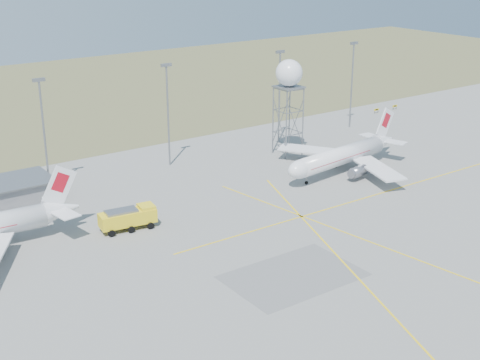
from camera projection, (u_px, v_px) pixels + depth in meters
ground at (480, 278)px, 89.68m from camera, size 400.00×400.00×0.00m
grass_strip at (75, 94)px, 197.05m from camera, size 400.00×120.00×0.03m
mast_a at (43, 126)px, 117.13m from camera, size 2.20×0.50×20.50m
mast_b at (168, 106)px, 130.76m from camera, size 2.20×0.50×20.50m
mast_c at (279, 89)px, 146.03m from camera, size 2.20×0.50×20.50m
mast_d at (352, 78)px, 158.03m from camera, size 2.20×0.50×20.50m
taxi_sign_near at (376, 110)px, 174.92m from camera, size 1.60×0.17×1.20m
taxi_sign_far at (395, 106)px, 178.74m from camera, size 1.60×0.17×1.20m
airliner_main at (342, 156)px, 129.68m from camera, size 31.31×30.21×10.66m
radar_tower at (288, 102)px, 138.00m from camera, size 5.54×5.54×20.06m
fire_truck at (129, 219)px, 104.33m from camera, size 9.14×4.47×3.53m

